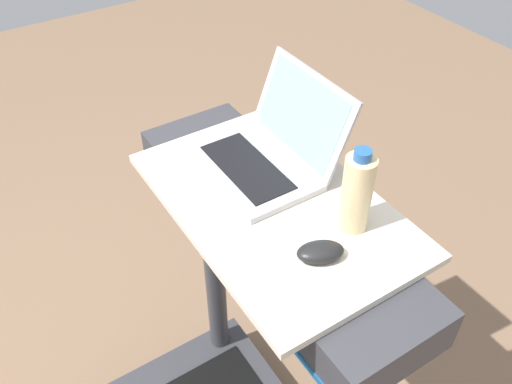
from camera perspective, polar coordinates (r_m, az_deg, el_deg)
The scene contains 4 objects.
desk_board at distance 1.27m, azimuth 1.90°, elevation -1.23°, with size 0.68×0.43×0.02m, color beige.
laptop at distance 1.34m, azimuth 1.30°, elevation 4.41°, with size 0.32×0.29×0.22m.
computer_mouse at distance 1.13m, azimuth 6.73°, elevation -6.21°, with size 0.06×0.10×0.03m, color black.
water_bottle at distance 1.16m, azimuth 10.46°, elevation -0.05°, with size 0.07×0.07×0.20m.
Camera 1 is at (0.77, 0.16, 1.99)m, focal length 38.37 mm.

